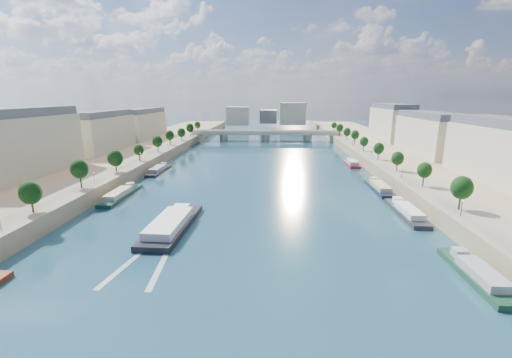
# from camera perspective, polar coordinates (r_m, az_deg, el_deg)

# --- Properties ---
(ground) EXTENTS (700.00, 700.00, 0.00)m
(ground) POSITION_cam_1_polar(r_m,az_deg,el_deg) (140.95, 0.24, -0.17)
(ground) COLOR #0C2B37
(ground) RESTS_ON ground
(quay_left) EXTENTS (44.00, 520.00, 5.00)m
(quay_left) POSITION_cam_1_polar(r_m,az_deg,el_deg) (160.80, -26.33, 1.04)
(quay_left) COLOR #9E8460
(quay_left) RESTS_ON ground
(quay_right) EXTENTS (44.00, 520.00, 5.00)m
(quay_right) POSITION_cam_1_polar(r_m,az_deg,el_deg) (154.65, 27.95, 0.40)
(quay_right) COLOR #9E8460
(quay_right) RESTS_ON ground
(pave_left) EXTENTS (14.00, 520.00, 0.10)m
(pave_left) POSITION_cam_1_polar(r_m,az_deg,el_deg) (153.51, -21.54, 1.94)
(pave_left) COLOR gray
(pave_left) RESTS_ON quay_left
(pave_right) EXTENTS (14.00, 520.00, 0.10)m
(pave_right) POSITION_cam_1_polar(r_m,az_deg,el_deg) (148.43, 22.80, 1.45)
(pave_right) COLOR gray
(pave_right) RESTS_ON quay_right
(trees_left) EXTENTS (4.80, 268.80, 8.26)m
(trees_left) POSITION_cam_1_polar(r_m,az_deg,el_deg) (153.57, -20.73, 4.08)
(trees_left) COLOR #382B1E
(trees_left) RESTS_ON ground
(trees_right) EXTENTS (4.80, 268.80, 8.26)m
(trees_right) POSITION_cam_1_polar(r_m,az_deg,el_deg) (156.15, 21.09, 4.20)
(trees_right) COLOR #382B1E
(trees_right) RESTS_ON ground
(lamps_left) EXTENTS (0.36, 200.36, 4.28)m
(lamps_left) POSITION_cam_1_polar(r_m,az_deg,el_deg) (142.23, -21.62, 2.19)
(lamps_left) COLOR black
(lamps_left) RESTS_ON ground
(lamps_right) EXTENTS (0.36, 200.36, 4.28)m
(lamps_right) POSITION_cam_1_polar(r_m,az_deg,el_deg) (151.13, 20.67, 2.90)
(lamps_right) COLOR black
(lamps_right) RESTS_ON ground
(buildings_left) EXTENTS (16.00, 226.00, 23.20)m
(buildings_left) POSITION_cam_1_polar(r_m,az_deg,el_deg) (175.54, -28.65, 6.37)
(buildings_left) COLOR #C3B696
(buildings_left) RESTS_ON ground
(buildings_right) EXTENTS (16.00, 226.00, 23.20)m
(buildings_right) POSITION_cam_1_polar(r_m,az_deg,el_deg) (168.89, 30.83, 5.89)
(buildings_right) COLOR #C3B696
(buildings_right) RESTS_ON ground
(skyline) EXTENTS (79.00, 42.00, 22.00)m
(skyline) POSITION_cam_1_polar(r_m,az_deg,el_deg) (356.71, 2.54, 10.64)
(skyline) COLOR #C3B696
(skyline) RESTS_ON ground
(bridge) EXTENTS (112.00, 12.00, 8.15)m
(bridge) POSITION_cam_1_polar(r_m,az_deg,el_deg) (262.34, 1.59, 7.43)
(bridge) COLOR #C1B79E
(bridge) RESTS_ON ground
(tour_barge) EXTENTS (9.63, 30.61, 4.12)m
(tour_barge) POSITION_cam_1_polar(r_m,az_deg,el_deg) (92.51, -13.87, -7.38)
(tour_barge) COLOR black
(tour_barge) RESTS_ON ground
(wake) EXTENTS (10.76, 26.00, 0.04)m
(wake) POSITION_cam_1_polar(r_m,az_deg,el_deg) (78.64, -17.33, -12.44)
(wake) COLOR silver
(wake) RESTS_ON ground
(moored_barges_left) EXTENTS (5.00, 153.82, 3.60)m
(moored_barges_left) POSITION_cam_1_polar(r_m,az_deg,el_deg) (102.58, -27.97, -6.73)
(moored_barges_left) COLOR #191B37
(moored_barges_left) RESTS_ON ground
(moored_barges_right) EXTENTS (5.00, 127.73, 3.60)m
(moored_barges_right) POSITION_cam_1_polar(r_m,az_deg,el_deg) (120.93, 21.66, -3.12)
(moored_barges_right) COLOR #193E2A
(moored_barges_right) RESTS_ON ground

